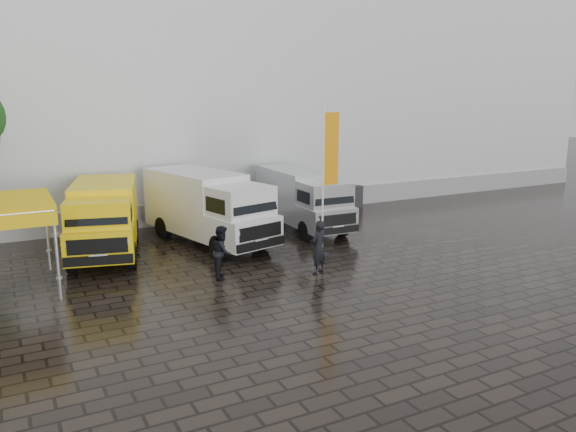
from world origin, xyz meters
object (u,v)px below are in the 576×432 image
(van_yellow, at_px, (104,221))
(van_white, at_px, (209,209))
(person_tent, at_px, (222,252))
(van_silver, at_px, (303,200))
(wheelie_bin, at_px, (355,196))
(person_front, at_px, (319,247))
(flagpole, at_px, (327,173))

(van_yellow, bearing_deg, van_white, 10.97)
(person_tent, bearing_deg, van_yellow, 59.46)
(van_silver, bearing_deg, van_yellow, -176.60)
(van_yellow, distance_m, wheelie_bin, 13.77)
(van_silver, distance_m, wheelie_bin, 5.79)
(van_silver, bearing_deg, person_front, -112.87)
(van_yellow, bearing_deg, person_tent, -42.07)
(van_silver, relative_size, wheelie_bin, 5.27)
(van_silver, xyz_separation_m, person_front, (-2.59, -5.76, -0.38))
(van_white, xyz_separation_m, wheelie_bin, (9.39, 3.56, -0.85))
(van_yellow, bearing_deg, person_front, -28.88)
(van_yellow, distance_m, van_silver, 8.48)
(flagpole, relative_size, wheelie_bin, 4.85)
(van_white, bearing_deg, person_front, -83.73)
(wheelie_bin, xyz_separation_m, person_tent, (-10.41, -7.70, 0.30))
(flagpole, bearing_deg, person_front, -127.88)
(flagpole, height_order, wheelie_bin, flagpole)
(van_yellow, height_order, flagpole, flagpole)
(van_yellow, distance_m, van_white, 3.95)
(person_tent, bearing_deg, wheelie_bin, -27.96)
(van_white, distance_m, person_tent, 4.30)
(flagpole, relative_size, person_tent, 3.16)
(van_white, height_order, van_silver, van_white)
(van_yellow, xyz_separation_m, flagpole, (7.31, -3.62, 1.75))
(van_silver, distance_m, person_front, 6.33)
(van_white, xyz_separation_m, person_front, (1.93, -5.25, -0.51))
(wheelie_bin, relative_size, person_tent, 0.65)
(van_silver, bearing_deg, van_white, -172.21)
(wheelie_bin, bearing_deg, van_silver, -132.41)
(van_white, height_order, wheelie_bin, van_white)
(van_white, xyz_separation_m, van_silver, (4.53, 0.51, -0.13))
(van_yellow, distance_m, person_front, 8.03)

